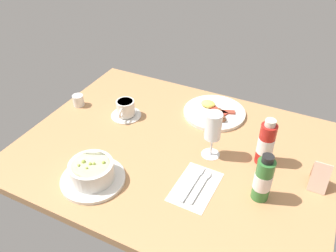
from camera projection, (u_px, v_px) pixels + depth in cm
name	position (u px, v px, depth cm)	size (l,w,h in cm)	color
ground_plane	(175.00, 151.00, 124.21)	(110.00, 84.00, 3.00)	#B27F51
porridge_bowl	(92.00, 173.00, 108.35)	(20.75, 20.75, 8.03)	silver
cutlery_setting	(196.00, 185.00, 108.38)	(12.67, 19.33, 0.90)	silver
coffee_cup	(126.00, 109.00, 137.42)	(12.20, 12.52, 7.03)	silver
creamer_jug	(78.00, 100.00, 144.18)	(5.49, 4.54, 5.37)	silver
wine_glass	(213.00, 128.00, 113.58)	(6.52, 6.52, 17.39)	white
sauce_bottle_green	(263.00, 179.00, 100.51)	(5.37, 5.37, 16.61)	#337233
sauce_bottle_red	(266.00, 144.00, 112.97)	(5.47, 5.47, 17.42)	#B21E19
breakfast_plate	(214.00, 112.00, 140.03)	(25.10, 25.10, 3.70)	silver
menu_card	(320.00, 174.00, 106.25)	(5.36, 7.54, 9.27)	tan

